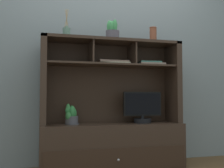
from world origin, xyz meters
TOP-DOWN VIEW (x-y plane):
  - back_wall at (0.00, 0.25)m, footprint 6.00×0.02m
  - media_console at (0.00, 0.01)m, footprint 1.51×0.48m
  - tv_monitor at (0.34, -0.03)m, footprint 0.43×0.19m
  - potted_orchid at (-0.43, 0.00)m, footprint 0.15×0.15m
  - potted_fern at (-0.44, 0.00)m, footprint 0.14×0.14m
  - magazine_stack_left at (0.02, -0.01)m, footprint 0.35×0.19m
  - magazine_stack_centre at (0.44, -0.01)m, footprint 0.30×0.24m
  - diffuser_bottle at (-0.49, 0.02)m, footprint 0.08×0.08m
  - potted_succulent at (-0.00, -0.02)m, footprint 0.17×0.17m
  - ceramic_vase at (0.49, 0.01)m, footprint 0.08×0.08m

SIDE VIEW (x-z plane):
  - media_console at x=0.00m, z-range -0.28..1.09m
  - potted_orchid at x=-0.43m, z-range 0.46..0.65m
  - potted_fern at x=-0.44m, z-range 0.45..0.66m
  - tv_monitor at x=0.34m, z-range 0.45..0.79m
  - magazine_stack_centre at x=0.44m, z-range 1.11..1.14m
  - magazine_stack_left at x=0.02m, z-range 1.11..1.15m
  - back_wall at x=0.00m, z-range 0.00..2.80m
  - diffuser_bottle at x=-0.49m, z-range 1.27..1.58m
  - ceramic_vase at x=0.49m, z-range 1.37..1.55m
  - potted_succulent at x=0.00m, z-range 1.35..1.57m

